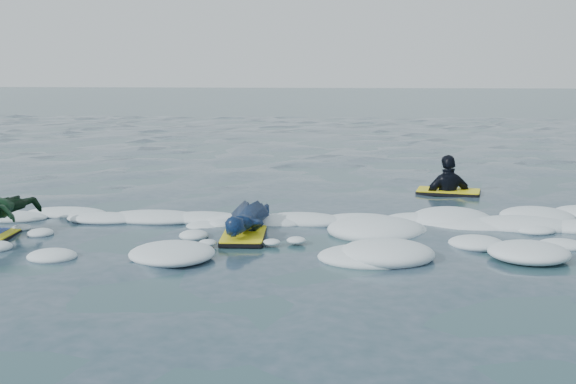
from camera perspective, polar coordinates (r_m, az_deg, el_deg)
The scene contains 4 objects.
ground at distance 8.12m, azimuth -3.40°, elevation -4.60°, with size 120.00×120.00×0.00m, color #19333C.
foam_band at distance 9.12m, azimuth -2.43°, elevation -2.98°, with size 12.00×3.10×0.30m, color white, non-canonical shape.
prone_woman_unit at distance 8.80m, azimuth -3.31°, elevation -2.25°, with size 0.60×1.44×0.36m.
waiting_rider_unit at distance 11.88m, azimuth 12.53°, elevation -0.64°, with size 1.08×0.73×1.49m.
Camera 1 is at (1.19, -7.77, 2.04)m, focal length 45.00 mm.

